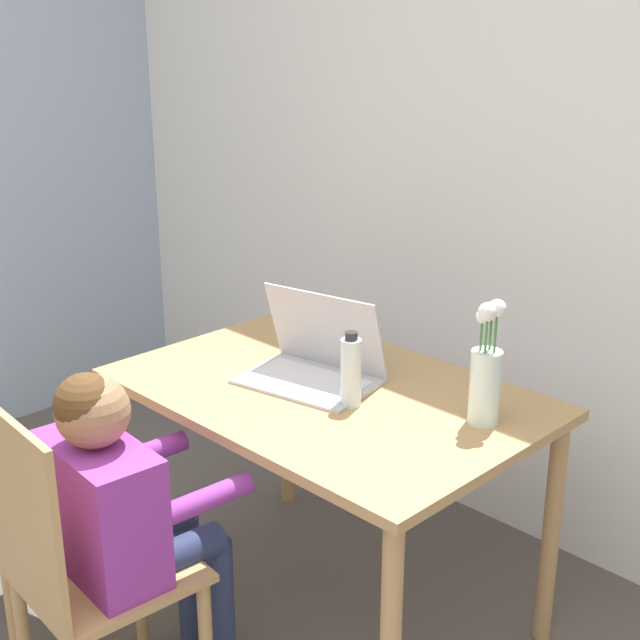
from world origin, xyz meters
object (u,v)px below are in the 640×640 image
at_px(laptop, 315,360).
at_px(flower_vase, 486,374).
at_px(chair_occupied, 80,571).
at_px(water_bottle, 351,371).
at_px(person_seated, 120,501).

bearing_deg(laptop, flower_vase, 0.86).
xyz_separation_m(chair_occupied, water_bottle, (0.21, 0.73, 0.37)).
bearing_deg(water_bottle, person_seated, -108.65).
relative_size(chair_occupied, water_bottle, 4.27).
xyz_separation_m(laptop, water_bottle, (0.20, -0.06, 0.04)).
xyz_separation_m(chair_occupied, flower_vase, (0.53, 0.90, 0.41)).
distance_m(laptop, water_bottle, 0.21).
xyz_separation_m(flower_vase, water_bottle, (-0.32, -0.17, -0.04)).
distance_m(person_seated, flower_vase, 0.97).
distance_m(flower_vase, water_bottle, 0.36).
bearing_deg(person_seated, laptop, -86.20).
bearing_deg(person_seated, flower_vase, -119.40).
relative_size(person_seated, water_bottle, 4.56).
xyz_separation_m(chair_occupied, laptop, (0.02, 0.79, 0.33)).
bearing_deg(water_bottle, flower_vase, 27.88).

